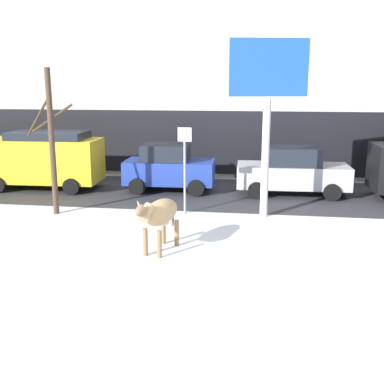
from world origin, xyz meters
name	(u,v)px	position (x,y,z in m)	size (l,w,h in m)	color
ground_plane	(192,273)	(0.00, 0.00, 0.00)	(120.00, 120.00, 0.00)	white
road_strip	(222,193)	(0.00, 8.00, 0.00)	(60.00, 5.60, 0.01)	#333338
building_facade	(234,34)	(0.00, 14.13, 6.48)	(44.00, 6.10, 13.00)	beige
cow_tan	(160,214)	(-1.01, 1.31, 0.99)	(0.95, 1.93, 1.54)	tan
billboard	(268,79)	(1.60, 4.94, 4.31)	(2.51, 0.69, 5.56)	silver
car_yellow_van	(43,158)	(-7.20, 7.87, 1.24)	(4.66, 2.23, 2.32)	gold
car_blue_hatchback	(169,168)	(-2.14, 8.22, 0.93)	(3.55, 2.01, 1.86)	#233D9E
car_silver_sedan	(292,171)	(2.67, 8.24, 0.91)	(4.25, 2.08, 1.84)	#B7BABF
pedestrian_near_billboard	(52,154)	(-8.39, 11.23, 0.88)	(0.36, 0.24, 1.73)	#282833
pedestrian_by_cars	(168,157)	(-2.75, 11.23, 0.88)	(0.36, 0.24, 1.73)	#282833
pedestrian_far_left	(237,159)	(0.41, 11.23, 0.88)	(0.36, 0.24, 1.73)	#282833
bare_tree_left_lot	(51,140)	(-5.20, 4.38, 2.43)	(1.31, 1.24, 4.67)	#4C3828
street_sign	(185,163)	(-0.96, 4.95, 1.67)	(0.44, 0.08, 2.82)	gray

